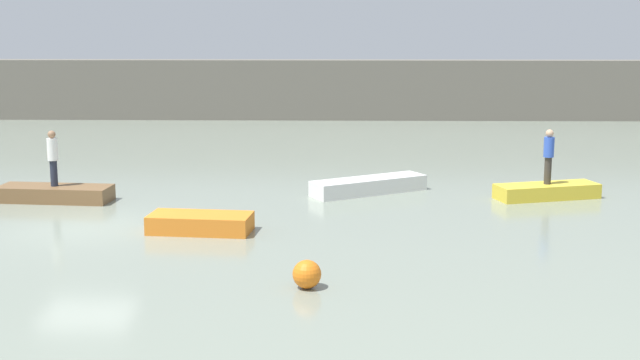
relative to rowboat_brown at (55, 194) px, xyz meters
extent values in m
plane|color=gray|center=(1.87, -3.40, -0.24)|extent=(120.00, 120.00, 0.00)
cube|color=#666056|center=(1.87, 21.74, 1.40)|extent=(80.00, 1.20, 3.27)
cube|color=brown|center=(0.00, 0.00, 0.00)|extent=(3.55, 1.45, 0.48)
cube|color=orange|center=(5.11, -3.77, 0.00)|extent=(2.80, 1.47, 0.48)
cube|color=white|center=(9.74, 1.46, 0.01)|extent=(3.87, 2.84, 0.49)
cube|color=gold|center=(15.31, 0.75, -0.01)|extent=(3.42, 1.89, 0.46)
cylinder|color=#38332D|center=(15.31, 0.75, 0.65)|extent=(0.22, 0.22, 0.86)
cylinder|color=blue|center=(15.31, 0.75, 1.39)|extent=(0.32, 0.32, 0.62)
sphere|color=tan|center=(15.31, 0.75, 1.82)|extent=(0.24, 0.24, 0.24)
cylinder|color=#232838|center=(0.00, 0.00, 0.64)|extent=(0.22, 0.22, 0.80)
cylinder|color=white|center=(0.00, 0.00, 1.38)|extent=(0.32, 0.32, 0.68)
sphere|color=#936B4C|center=(0.00, 0.00, 1.84)|extent=(0.24, 0.24, 0.24)
sphere|color=orange|center=(8.11, -8.53, 0.07)|extent=(0.61, 0.61, 0.61)
camera|label=1|loc=(8.76, -25.96, 5.39)|focal=48.53mm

